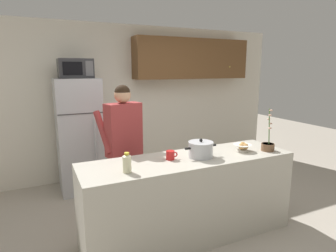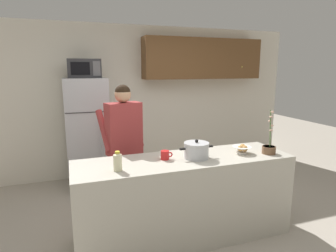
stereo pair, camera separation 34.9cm
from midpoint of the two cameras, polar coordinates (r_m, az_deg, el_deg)
ground_plane at (r=3.46m, az=1.05°, el=-21.11°), size 14.00×14.00×0.00m
back_wall_unit at (r=5.13m, az=-7.39°, el=6.87°), size 6.00×0.48×2.60m
kitchen_island at (r=3.24m, az=1.08°, el=-14.23°), size 2.35×0.68×0.92m
refrigerator at (r=4.60m, az=-19.48°, el=-1.79°), size 0.64×0.68×1.73m
microwave at (r=4.46m, az=-20.32°, el=10.80°), size 0.48×0.37×0.28m
person_near_pot at (r=3.52m, az=-11.79°, el=-2.14°), size 0.58×0.51×1.68m
cooking_pot at (r=3.07m, az=3.37°, el=-4.77°), size 0.38×0.27×0.21m
coffee_mug at (r=3.00m, az=-2.82°, el=-5.92°), size 0.13×0.09×0.10m
bread_bowl at (r=3.37m, az=11.93°, el=-4.17°), size 0.21×0.21×0.10m
bottle_near_edge at (r=2.68m, az=-12.00°, el=-7.30°), size 0.08×0.08×0.19m
potted_orchid at (r=3.46m, az=16.76°, el=-3.67°), size 0.15×0.15×0.50m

